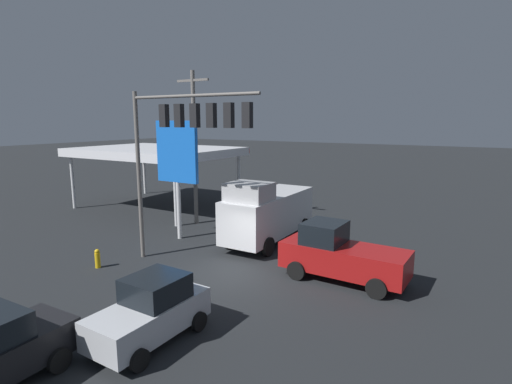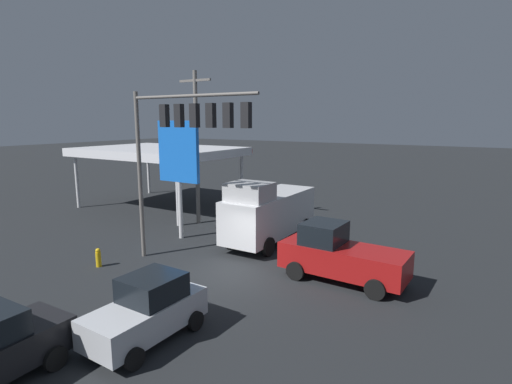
{
  "view_description": "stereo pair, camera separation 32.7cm",
  "coord_description": "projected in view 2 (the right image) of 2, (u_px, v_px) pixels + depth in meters",
  "views": [
    {
      "loc": [
        -9.25,
        13.68,
        6.67
      ],
      "look_at": [
        0.0,
        -2.0,
        3.37
      ],
      "focal_mm": 28.0,
      "sensor_mm": 36.0,
      "label": 1
    },
    {
      "loc": [
        -9.53,
        13.51,
        6.67
      ],
      "look_at": [
        0.0,
        -2.0,
        3.37
      ],
      "focal_mm": 28.0,
      "sensor_mm": 36.0,
      "label": 2
    }
  ],
  "objects": [
    {
      "name": "hatchback_crossing",
      "position": [
        148.0,
        310.0,
        12.21
      ],
      "size": [
        2.03,
        3.84,
        1.97
      ],
      "rotation": [
        0.0,
        0.0,
        1.55
      ],
      "color": "silver",
      "rests_on": "ground"
    },
    {
      "name": "delivery_truck",
      "position": [
        269.0,
        212.0,
        21.82
      ],
      "size": [
        2.57,
        6.8,
        3.58
      ],
      "rotation": [
        0.0,
        0.0,
        1.57
      ],
      "color": "silver",
      "rests_on": "ground"
    },
    {
      "name": "utility_pole",
      "position": [
        197.0,
        145.0,
        25.31
      ],
      "size": [
        2.4,
        0.26,
        9.67
      ],
      "color": "slate",
      "rests_on": "ground"
    },
    {
      "name": "traffic_signal_assembly",
      "position": [
        184.0,
        131.0,
        17.31
      ],
      "size": [
        6.77,
        0.43,
        7.97
      ],
      "color": "slate",
      "rests_on": "ground"
    },
    {
      "name": "ground_plane",
      "position": [
        232.0,
        275.0,
        17.42
      ],
      "size": [
        200.0,
        200.0,
        0.0
      ],
      "primitive_type": "plane",
      "color": "black"
    },
    {
      "name": "pickup_parked",
      "position": [
        340.0,
        255.0,
        16.67
      ],
      "size": [
        5.28,
        2.43,
        2.4
      ],
      "rotation": [
        0.0,
        0.0,
        -0.04
      ],
      "color": "maroon",
      "rests_on": "ground"
    },
    {
      "name": "fire_hydrant",
      "position": [
        98.0,
        258.0,
        18.33
      ],
      "size": [
        0.24,
        0.24,
        0.88
      ],
      "color": "gold",
      "rests_on": "ground"
    },
    {
      "name": "price_sign",
      "position": [
        179.0,
        156.0,
        22.05
      ],
      "size": [
        2.74,
        0.27,
        6.64
      ],
      "color": "silver",
      "rests_on": "ground"
    },
    {
      "name": "gas_station_canopy",
      "position": [
        159.0,
        152.0,
        30.53
      ],
      "size": [
        11.48,
        8.54,
        4.58
      ],
      "color": "silver",
      "rests_on": "ground"
    }
  ]
}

